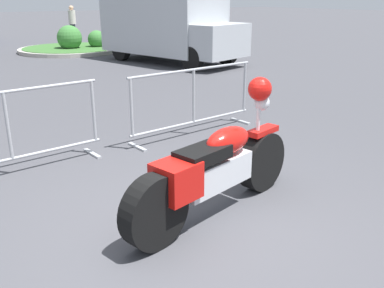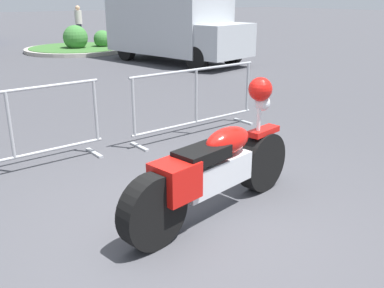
{
  "view_description": "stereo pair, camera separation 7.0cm",
  "coord_description": "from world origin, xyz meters",
  "px_view_note": "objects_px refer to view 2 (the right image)",
  "views": [
    {
      "loc": [
        -2.13,
        -2.95,
        2.15
      ],
      "look_at": [
        0.38,
        0.53,
        0.65
      ],
      "focal_mm": 40.0,
      "sensor_mm": 36.0,
      "label": 1
    },
    {
      "loc": [
        -2.07,
        -2.99,
        2.15
      ],
      "look_at": [
        0.38,
        0.53,
        0.65
      ],
      "focal_mm": 40.0,
      "sensor_mm": 36.0,
      "label": 2
    }
  ],
  "objects_px": {
    "motorcycle": "(215,168)",
    "delivery_van": "(173,24)",
    "crowd_barrier_far": "(196,101)",
    "pedestrian": "(79,22)",
    "crowd_barrier_near": "(11,131)"
  },
  "relations": [
    {
      "from": "crowd_barrier_far",
      "to": "delivery_van",
      "type": "bearing_deg",
      "value": 60.23
    },
    {
      "from": "motorcycle",
      "to": "pedestrian",
      "type": "relative_size",
      "value": 1.38
    },
    {
      "from": "motorcycle",
      "to": "delivery_van",
      "type": "xyz_separation_m",
      "value": [
        5.4,
        9.29,
        0.73
      ]
    },
    {
      "from": "crowd_barrier_far",
      "to": "delivery_van",
      "type": "relative_size",
      "value": 0.45
    },
    {
      "from": "crowd_barrier_far",
      "to": "pedestrian",
      "type": "height_order",
      "value": "pedestrian"
    },
    {
      "from": "crowd_barrier_far",
      "to": "pedestrian",
      "type": "bearing_deg",
      "value": 75.9
    },
    {
      "from": "crowd_barrier_near",
      "to": "delivery_van",
      "type": "height_order",
      "value": "delivery_van"
    },
    {
      "from": "crowd_barrier_far",
      "to": "pedestrian",
      "type": "distance_m",
      "value": 15.42
    },
    {
      "from": "motorcycle",
      "to": "crowd_barrier_near",
      "type": "relative_size",
      "value": 0.97
    },
    {
      "from": "delivery_van",
      "to": "pedestrian",
      "type": "bearing_deg",
      "value": 169.2
    },
    {
      "from": "delivery_van",
      "to": "motorcycle",
      "type": "bearing_deg",
      "value": -42.66
    },
    {
      "from": "pedestrian",
      "to": "delivery_van",
      "type": "bearing_deg",
      "value": -42.02
    },
    {
      "from": "crowd_barrier_far",
      "to": "crowd_barrier_near",
      "type": "bearing_deg",
      "value": 180.0
    },
    {
      "from": "delivery_van",
      "to": "pedestrian",
      "type": "relative_size",
      "value": 3.14
    },
    {
      "from": "crowd_barrier_near",
      "to": "pedestrian",
      "type": "relative_size",
      "value": 1.42
    }
  ]
}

